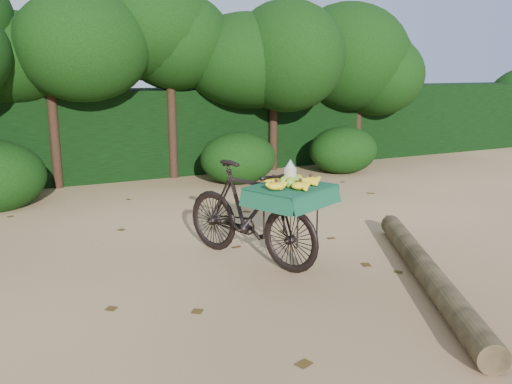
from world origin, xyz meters
name	(u,v)px	position (x,y,z in m)	size (l,w,h in m)	color
ground	(269,262)	(0.00, 0.00, 0.00)	(80.00, 80.00, 0.00)	tan
vendor_bicycle	(251,211)	(-0.18, 0.13, 0.61)	(1.43, 2.06, 1.20)	black
fallen_log	(427,272)	(1.22, -1.30, 0.13)	(0.26, 0.26, 3.60)	brown
hedge_backdrop	(138,131)	(0.00, 6.30, 0.90)	(26.00, 1.80, 1.80)	black
tree_row	(112,81)	(-0.65, 5.50, 2.00)	(14.50, 2.00, 4.00)	black
bush_clumps	(190,165)	(0.50, 4.30, 0.45)	(8.80, 1.70, 0.90)	black
leaf_litter	(247,246)	(0.00, 0.65, 0.01)	(7.00, 7.30, 0.01)	#443112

